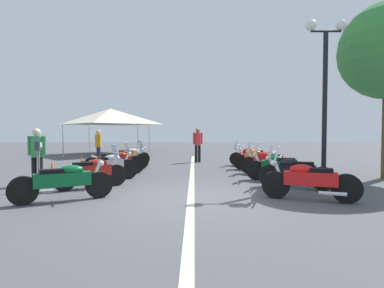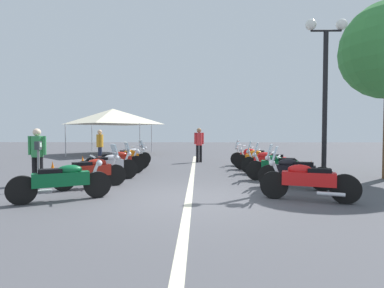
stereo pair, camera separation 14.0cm
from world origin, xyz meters
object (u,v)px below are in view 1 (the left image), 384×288
motorcycle_right_row_2 (278,166)px  motorcycle_right_row_5 (252,156)px  motorcycle_left_row_1 (92,171)px  bystander_1 (37,152)px  motorcycle_left_row_3 (115,162)px  traffic_cone_1 (52,172)px  traffic_cone_2 (82,164)px  motorcycle_left_row_4 (125,158)px  motorcycle_right_row_3 (269,162)px  motorcycle_left_row_2 (108,166)px  traffic_cone_0 (311,170)px  bystander_0 (198,142)px  motorcycle_left_row_5 (130,156)px  motorcycle_right_row_4 (259,159)px  parking_meter (39,156)px  bystander_2 (98,144)px  motorcycle_left_row_0 (64,181)px  motorcycle_right_row_0 (309,180)px  event_tent (111,117)px  motorcycle_right_row_1 (294,172)px  street_lamp_twin_globe (325,72)px

motorcycle_right_row_2 → motorcycle_right_row_5: (4.10, 0.06, -0.00)m
motorcycle_left_row_1 → bystander_1: 1.89m
motorcycle_left_row_3 → traffic_cone_1: 2.18m
motorcycle_left_row_1 → traffic_cone_2: (3.45, 1.59, -0.17)m
motorcycle_left_row_4 → motorcycle_right_row_3: motorcycle_left_row_4 is taller
motorcycle_left_row_1 → motorcycle_right_row_2: size_ratio=0.84×
motorcycle_left_row_2 → traffic_cone_1: (-0.12, 1.72, -0.18)m
motorcycle_left_row_3 → traffic_cone_0: size_ratio=3.35×
traffic_cone_2 → motorcycle_right_row_2: bearing=-107.3°
traffic_cone_2 → bystander_0: size_ratio=0.35×
motorcycle_left_row_5 → motorcycle_right_row_4: 5.71m
parking_meter → bystander_2: bearing=90.7°
motorcycle_left_row_4 → parking_meter: 4.57m
motorcycle_left_row_0 → motorcycle_right_row_0: bearing=-27.1°
bystander_0 → event_tent: 8.52m
motorcycle_right_row_1 → motorcycle_right_row_4: 3.99m
motorcycle_left_row_5 → traffic_cone_2: size_ratio=2.74×
motorcycle_left_row_5 → bystander_1: 5.22m
motorcycle_left_row_0 → motorcycle_right_row_2: (2.82, -5.54, 0.01)m
motorcycle_left_row_5 → motorcycle_right_row_0: 8.78m
motorcycle_left_row_0 → traffic_cone_1: (2.79, 1.59, -0.16)m
motorcycle_left_row_0 → motorcycle_right_row_4: motorcycle_right_row_4 is taller
traffic_cone_1 → motorcycle_left_row_4: bearing=-31.3°
motorcycle_left_row_1 → motorcycle_right_row_1: size_ratio=0.90×
motorcycle_left_row_4 → street_lamp_twin_globe: 7.92m
motorcycle_left_row_4 → motorcycle_right_row_0: motorcycle_left_row_4 is taller
motorcycle_left_row_2 → motorcycle_right_row_5: 6.68m
motorcycle_left_row_0 → motorcycle_left_row_5: bearing=62.1°
motorcycle_left_row_0 → bystander_1: (2.02, 1.66, 0.51)m
motorcycle_left_row_3 → bystander_1: (-2.24, 1.66, 0.49)m
motorcycle_right_row_1 → traffic_cone_0: bearing=-101.2°
motorcycle_right_row_1 → traffic_cone_1: size_ratio=3.07×
traffic_cone_0 → traffic_cone_2: size_ratio=1.00×
motorcycle_left_row_5 → bystander_2: 1.92m
motorcycle_right_row_5 → traffic_cone_2: motorcycle_right_row_5 is taller
motorcycle_left_row_5 → motorcycle_right_row_3: motorcycle_right_row_3 is taller
motorcycle_left_row_3 → motorcycle_left_row_2: bearing=-109.4°
motorcycle_right_row_2 → motorcycle_left_row_2: bearing=14.1°
motorcycle_right_row_0 → bystander_0: size_ratio=1.16×
motorcycle_right_row_0 → bystander_2: bystander_2 is taller
motorcycle_left_row_2 → motorcycle_right_row_1: motorcycle_left_row_2 is taller
motorcycle_left_row_4 → bystander_0: 4.39m
street_lamp_twin_globe → traffic_cone_0: street_lamp_twin_globe is taller
motorcycle_left_row_3 → motorcycle_right_row_2: bearing=-39.0°
motorcycle_right_row_3 → motorcycle_right_row_4: motorcycle_right_row_3 is taller
motorcycle_right_row_2 → event_tent: (11.66, 8.53, 2.19)m
motorcycle_right_row_3 → traffic_cone_1: (-1.49, 7.18, -0.17)m
motorcycle_right_row_1 → event_tent: 15.70m
bystander_1 → motorcycle_right_row_5: bearing=-55.5°
motorcycle_left_row_5 → motorcycle_right_row_5: (-0.04, -5.51, 0.01)m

